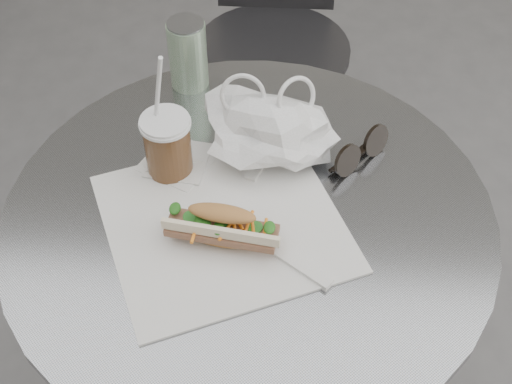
# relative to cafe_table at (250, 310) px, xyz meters

# --- Properties ---
(cafe_table) EXTENTS (0.76, 0.76, 0.74)m
(cafe_table) POSITION_rel_cafe_table_xyz_m (0.00, 0.00, 0.00)
(cafe_table) COLOR slate
(cafe_table) RESTS_ON ground
(chair_far) EXTENTS (0.40, 0.40, 0.75)m
(chair_far) POSITION_rel_cafe_table_xyz_m (-0.01, 0.82, -0.13)
(chair_far) COLOR #302F32
(chair_far) RESTS_ON ground
(sandwich_paper) EXTENTS (0.45, 0.44, 0.00)m
(sandwich_paper) POSITION_rel_cafe_table_xyz_m (-0.04, -0.02, 0.28)
(sandwich_paper) COLOR white
(sandwich_paper) RESTS_ON cafe_table
(banh_mi) EXTENTS (0.21, 0.10, 0.07)m
(banh_mi) POSITION_rel_cafe_table_xyz_m (-0.03, -0.06, 0.31)
(banh_mi) COLOR #B67044
(banh_mi) RESTS_ON sandwich_paper
(iced_coffee) EXTENTS (0.08, 0.08, 0.23)m
(iced_coffee) POSITION_rel_cafe_table_xyz_m (-0.13, 0.08, 0.33)
(iced_coffee) COLOR brown
(iced_coffee) RESTS_ON cafe_table
(sunglasses) EXTENTS (0.10, 0.11, 0.06)m
(sunglasses) POSITION_rel_cafe_table_xyz_m (0.17, 0.13, 0.30)
(sunglasses) COLOR black
(sunglasses) RESTS_ON cafe_table
(plastic_bag) EXTENTS (0.25, 0.22, 0.10)m
(plastic_bag) POSITION_rel_cafe_table_xyz_m (0.02, 0.13, 0.33)
(plastic_bag) COLOR white
(plastic_bag) RESTS_ON cafe_table
(napkin_stack) EXTENTS (0.14, 0.14, 0.01)m
(napkin_stack) POSITION_rel_cafe_table_xyz_m (-0.12, 0.10, 0.28)
(napkin_stack) COLOR white
(napkin_stack) RESTS_ON cafe_table
(drink_can) EXTENTS (0.07, 0.07, 0.13)m
(drink_can) POSITION_rel_cafe_table_xyz_m (-0.14, 0.30, 0.34)
(drink_can) COLOR #528950
(drink_can) RESTS_ON cafe_table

